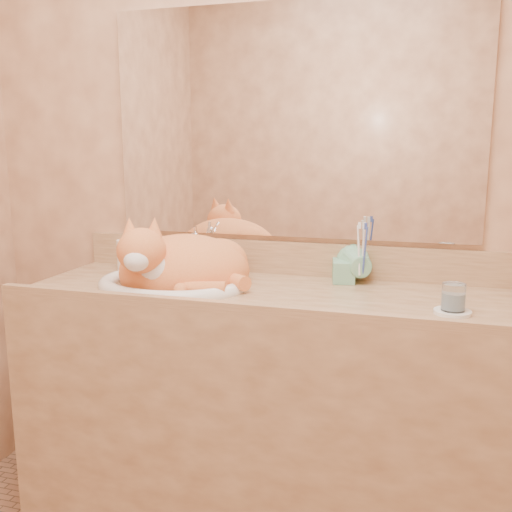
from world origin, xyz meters
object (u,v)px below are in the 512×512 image
(sink_basin, at_px, (172,263))
(soap_dispenser, at_px, (345,261))
(cat, at_px, (179,263))
(toothbrush_cup, at_px, (361,269))
(water_glass, at_px, (454,297))
(vanity_counter, at_px, (269,414))

(sink_basin, xyz_separation_m, soap_dispenser, (0.55, 0.17, 0.00))
(cat, distance_m, toothbrush_cup, 0.61)
(sink_basin, xyz_separation_m, water_glass, (0.88, -0.08, -0.03))
(cat, relative_size, toothbrush_cup, 3.61)
(vanity_counter, distance_m, soap_dispenser, 0.57)
(vanity_counter, height_order, water_glass, water_glass)
(sink_basin, height_order, cat, cat)
(water_glass, bearing_deg, soap_dispenser, 143.71)
(cat, bearing_deg, soap_dispenser, -4.51)
(vanity_counter, relative_size, soap_dispenser, 9.66)
(cat, bearing_deg, water_glass, -26.88)
(soap_dispenser, bearing_deg, toothbrush_cup, 1.44)
(toothbrush_cup, xyz_separation_m, water_glass, (0.28, -0.26, -0.01))
(cat, relative_size, soap_dispenser, 2.68)
(vanity_counter, bearing_deg, toothbrush_cup, 30.80)
(sink_basin, xyz_separation_m, toothbrush_cup, (0.60, 0.18, -0.02))
(cat, xyz_separation_m, soap_dispenser, (0.53, 0.15, 0.01))
(soap_dispenser, distance_m, water_glass, 0.42)
(vanity_counter, xyz_separation_m, toothbrush_cup, (0.27, 0.16, 0.48))
(water_glass, bearing_deg, toothbrush_cup, 137.42)
(soap_dispenser, bearing_deg, sink_basin, -172.85)
(vanity_counter, xyz_separation_m, cat, (-0.31, -0.00, 0.50))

